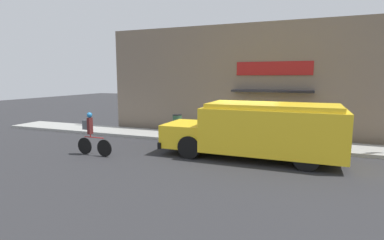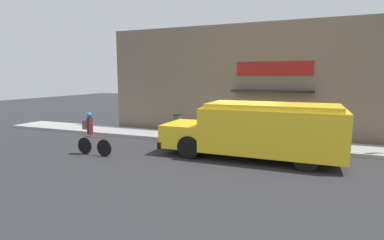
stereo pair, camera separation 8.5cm
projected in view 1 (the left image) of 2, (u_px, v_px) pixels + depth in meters
ground_plane at (246, 148)px, 12.78m from camera, size 70.00×70.00×0.00m
sidewalk at (250, 141)px, 13.70m from camera, size 28.00×2.02×0.14m
storefront at (257, 81)px, 14.60m from camera, size 16.11×1.01×5.59m
school_bus at (259, 130)px, 10.93m from camera, size 6.55×2.66×2.05m
cyclist at (91, 135)px, 11.47m from camera, size 1.60×0.20×1.66m
trash_bin at (177, 124)px, 15.20m from camera, size 0.47×0.47×0.98m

